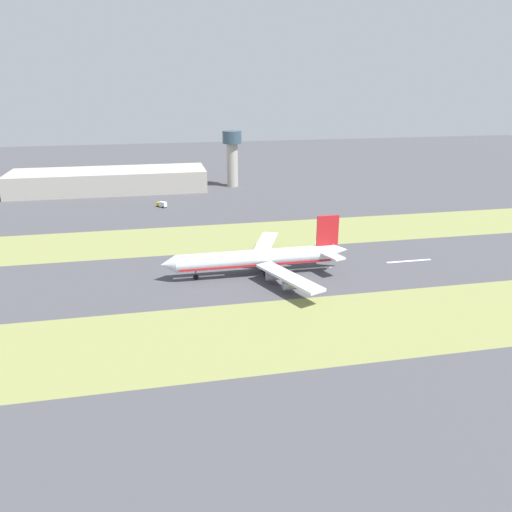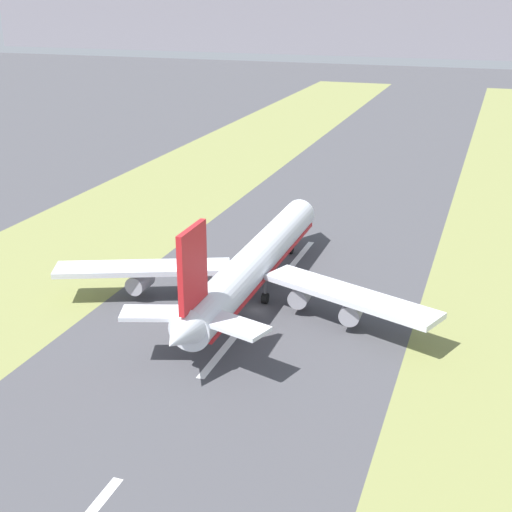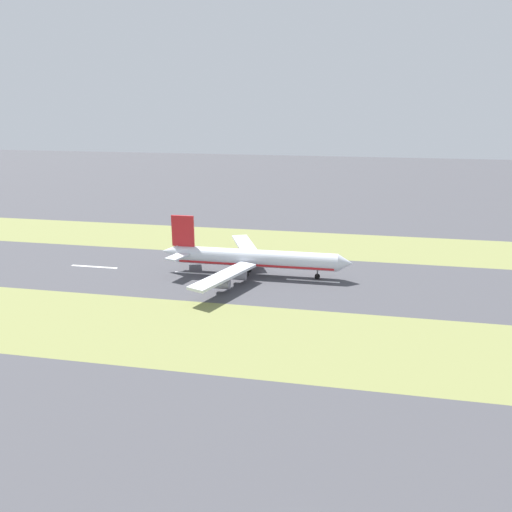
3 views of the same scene
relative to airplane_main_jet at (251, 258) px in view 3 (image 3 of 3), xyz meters
The scene contains 7 objects.
ground_plane 7.53m from the airplane_main_jet, 63.08° to the right, with size 800.00×800.00×0.00m, color #424247.
grass_median_west 43.56m from the airplane_main_jet, behind, with size 40.00×600.00×0.01m, color olive.
grass_median_east 47.60m from the airplane_main_jet, ahead, with size 40.00×600.00×0.01m, color olive.
centreline_dash_near 58.44m from the airplane_main_jet, 87.98° to the right, with size 1.20×18.00×0.01m, color silver.
centreline_dash_mid 19.18m from the airplane_main_jet, 83.55° to the right, with size 1.20×18.00×0.01m, color silver.
centreline_dash_far 22.81m from the airplane_main_jet, 84.66° to the left, with size 1.20×18.00×0.01m, color silver.
airplane_main_jet is the anchor object (origin of this frame).
Camera 3 is at (159.11, 36.72, 58.21)m, focal length 35.00 mm.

